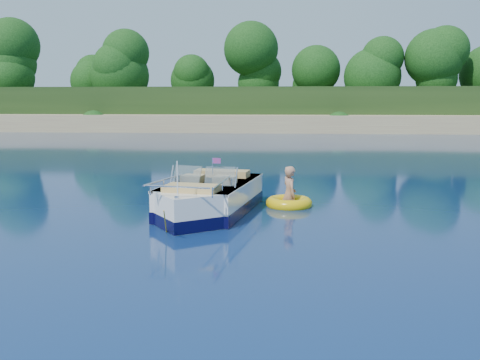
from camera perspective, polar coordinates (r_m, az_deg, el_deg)
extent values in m
plane|color=#091841|center=(11.97, -11.37, -5.34)|extent=(160.00, 160.00, 0.00)
cube|color=#9D7D5B|center=(49.32, 0.91, 5.86)|extent=(170.00, 8.00, 2.00)
cube|color=black|center=(76.25, 2.27, 7.19)|extent=(170.00, 56.00, 6.00)
cylinder|color=#301D10|center=(55.87, -17.87, 8.44)|extent=(0.44, 0.44, 3.20)
sphere|color=black|center=(55.97, -18.01, 11.55)|extent=(5.28, 5.28, 5.28)
cylinder|color=#301D10|center=(53.26, 1.20, 9.07)|extent=(0.44, 0.44, 3.60)
sphere|color=black|center=(53.40, 1.22, 12.74)|extent=(5.94, 5.94, 5.94)
cylinder|color=#301D10|center=(53.82, 23.05, 7.86)|extent=(0.44, 0.44, 2.60)
sphere|color=black|center=(53.88, 23.20, 10.48)|extent=(4.29, 4.29, 4.29)
cube|color=white|center=(13.71, -3.03, -2.19)|extent=(2.44, 3.80, 0.98)
cube|color=white|center=(12.16, -5.41, -3.61)|extent=(1.84, 1.84, 0.98)
cube|color=black|center=(13.74, -3.02, -2.75)|extent=(2.48, 3.84, 0.28)
cube|color=black|center=(12.19, -5.40, -4.24)|extent=(1.88, 1.88, 0.28)
cube|color=tan|center=(13.93, -2.69, -0.87)|extent=(1.89, 2.69, 0.09)
cube|color=white|center=(13.63, -3.04, -0.29)|extent=(2.48, 3.80, 0.06)
cube|color=black|center=(15.53, -0.88, -0.75)|extent=(0.56, 0.41, 0.84)
cube|color=#8C9EA5|center=(13.12, -5.67, 0.53)|extent=(0.77, 0.46, 0.45)
cube|color=#8C9EA5|center=(12.85, -2.15, 0.40)|extent=(0.74, 0.27, 0.45)
cube|color=tan|center=(13.54, -5.04, -0.25)|extent=(0.59, 0.59, 0.37)
cube|color=tan|center=(13.29, -1.62, -0.39)|extent=(0.59, 0.59, 0.37)
cube|color=tan|center=(14.51, -1.93, 0.37)|extent=(1.52, 0.75, 0.35)
cube|color=tan|center=(12.23, -5.16, -1.29)|extent=(1.33, 0.90, 0.32)
cylinder|color=white|center=(11.35, -6.69, 0.04)|extent=(0.03, 0.03, 0.79)
cube|color=red|center=(12.83, -2.52, 2.06)|extent=(0.20, 0.05, 0.13)
cube|color=silver|center=(11.36, -6.74, -1.83)|extent=(0.10, 0.07, 0.05)
cylinder|color=yellow|center=(11.22, -7.98, -4.48)|extent=(0.20, 1.00, 0.71)
torus|color=yellow|center=(14.45, 5.25, -2.48)|extent=(1.27, 1.27, 0.33)
torus|color=red|center=(14.45, 5.25, -2.41)|extent=(1.05, 1.05, 0.11)
imported|color=tan|center=(14.54, 5.22, -2.74)|extent=(0.67, 0.94, 1.68)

